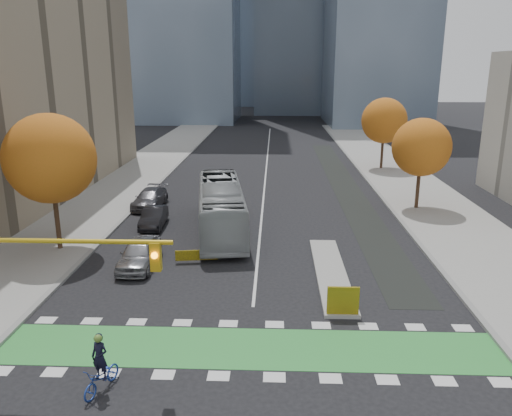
# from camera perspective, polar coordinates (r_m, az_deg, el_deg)

# --- Properties ---
(ground) EXTENTS (300.00, 300.00, 0.00)m
(ground) POSITION_cam_1_polar(r_m,az_deg,el_deg) (19.18, -1.03, -18.04)
(ground) COLOR black
(ground) RESTS_ON ground
(sidewalk_west) EXTENTS (7.00, 120.00, 0.15)m
(sidewalk_west) POSITION_cam_1_polar(r_m,az_deg,el_deg) (40.13, -18.98, -0.43)
(sidewalk_west) COLOR gray
(sidewalk_west) RESTS_ON ground
(sidewalk_east) EXTENTS (7.00, 120.00, 0.15)m
(sidewalk_east) POSITION_cam_1_polar(r_m,az_deg,el_deg) (39.49, 20.66, -0.85)
(sidewalk_east) COLOR gray
(sidewalk_east) RESTS_ON ground
(curb_west) EXTENTS (0.30, 120.00, 0.16)m
(curb_west) POSITION_cam_1_polar(r_m,az_deg,el_deg) (39.01, -14.18, -0.50)
(curb_west) COLOR gray
(curb_west) RESTS_ON ground
(curb_east) EXTENTS (0.30, 120.00, 0.16)m
(curb_east) POSITION_cam_1_polar(r_m,az_deg,el_deg) (38.52, 15.71, -0.82)
(curb_east) COLOR gray
(curb_east) RESTS_ON ground
(bike_crossing) EXTENTS (20.00, 3.00, 0.01)m
(bike_crossing) POSITION_cam_1_polar(r_m,az_deg,el_deg) (20.44, -0.79, -15.69)
(bike_crossing) COLOR green
(bike_crossing) RESTS_ON ground
(centre_line) EXTENTS (0.15, 70.00, 0.01)m
(centre_line) POSITION_cam_1_polar(r_m,az_deg,el_deg) (56.93, 1.22, 4.95)
(centre_line) COLOR silver
(centre_line) RESTS_ON ground
(bike_lane_paint) EXTENTS (2.50, 50.00, 0.01)m
(bike_lane_paint) POSITION_cam_1_polar(r_m,az_deg,el_deg) (47.59, 10.08, 2.56)
(bike_lane_paint) COLOR black
(bike_lane_paint) RESTS_ON ground
(median_island) EXTENTS (1.60, 10.00, 0.16)m
(median_island) POSITION_cam_1_polar(r_m,az_deg,el_deg) (27.24, 8.54, -7.31)
(median_island) COLOR gray
(median_island) RESTS_ON ground
(hazard_board) EXTENTS (1.40, 0.12, 1.30)m
(hazard_board) POSITION_cam_1_polar(r_m,az_deg,el_deg) (22.61, 9.92, -10.38)
(hazard_board) COLOR yellow
(hazard_board) RESTS_ON median_island
(tree_west) EXTENTS (5.20, 5.20, 8.22)m
(tree_west) POSITION_cam_1_polar(r_m,az_deg,el_deg) (31.18, -22.46, 5.24)
(tree_west) COLOR #332114
(tree_west) RESTS_ON ground
(tree_east_near) EXTENTS (4.40, 4.40, 7.08)m
(tree_east_near) POSITION_cam_1_polar(r_m,az_deg,el_deg) (39.92, 18.39, 6.59)
(tree_east_near) COLOR #332114
(tree_east_near) RESTS_ON ground
(tree_east_far) EXTENTS (4.80, 4.80, 7.65)m
(tree_east_far) POSITION_cam_1_polar(r_m,az_deg,el_deg) (55.40, 14.44, 9.64)
(tree_east_far) COLOR #332114
(tree_east_far) RESTS_ON ground
(traffic_signal_west) EXTENTS (8.53, 0.56, 5.20)m
(traffic_signal_west) POSITION_cam_1_polar(r_m,az_deg,el_deg) (18.97, -26.03, -6.40)
(traffic_signal_west) COLOR #BF9914
(traffic_signal_west) RESTS_ON ground
(cyclist) EXTENTS (1.19, 1.96, 2.13)m
(cyclist) POSITION_cam_1_polar(r_m,az_deg,el_deg) (18.56, -17.27, -17.48)
(cyclist) COLOR #203A94
(cyclist) RESTS_ON ground
(bus) EXTENTS (4.43, 12.24, 3.33)m
(bus) POSITION_cam_1_polar(r_m,az_deg,el_deg) (33.39, -4.03, 0.08)
(bus) COLOR #9CA1A3
(bus) RESTS_ON ground
(parked_car_a) EXTENTS (1.83, 4.54, 1.55)m
(parked_car_a) POSITION_cam_1_polar(r_m,az_deg,el_deg) (28.41, -13.18, -5.06)
(parked_car_a) COLOR gray
(parked_car_a) RESTS_ON ground
(parked_car_b) EXTENTS (1.66, 4.19, 1.36)m
(parked_car_b) POSITION_cam_1_polar(r_m,az_deg,el_deg) (35.25, -11.61, -1.04)
(parked_car_b) COLOR black
(parked_car_b) RESTS_ON ground
(parked_car_c) EXTENTS (2.30, 5.00, 1.42)m
(parked_car_c) POSITION_cam_1_polar(r_m,az_deg,el_deg) (40.27, -12.04, 1.08)
(parked_car_c) COLOR #504F55
(parked_car_c) RESTS_ON ground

